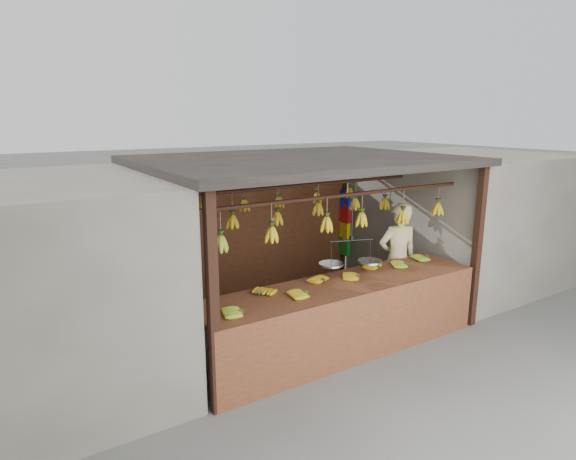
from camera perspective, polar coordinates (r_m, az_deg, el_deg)
ground at (r=7.32m, az=1.28°, el=-10.42°), size 80.00×80.00×0.00m
stall at (r=7.04m, az=-0.12°, el=5.37°), size 4.30×3.30×2.40m
neighbor_left at (r=5.86m, az=-29.68°, el=-6.35°), size 3.00×3.00×2.30m
neighbor_right at (r=9.37m, az=19.99°, el=1.46°), size 3.00×3.00×2.30m
counter at (r=6.09m, az=7.23°, el=-8.25°), size 3.89×0.88×0.96m
hanging_bananas at (r=6.82m, az=1.35°, el=2.08°), size 3.57×2.23×0.39m
balance_scale at (r=6.24m, az=7.44°, el=-3.52°), size 0.81×0.48×0.90m
vendor at (r=7.42m, az=12.86°, el=-3.37°), size 0.71×0.55×1.71m
bag_bundles at (r=9.15m, az=6.76°, el=0.88°), size 0.08×0.26×1.24m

